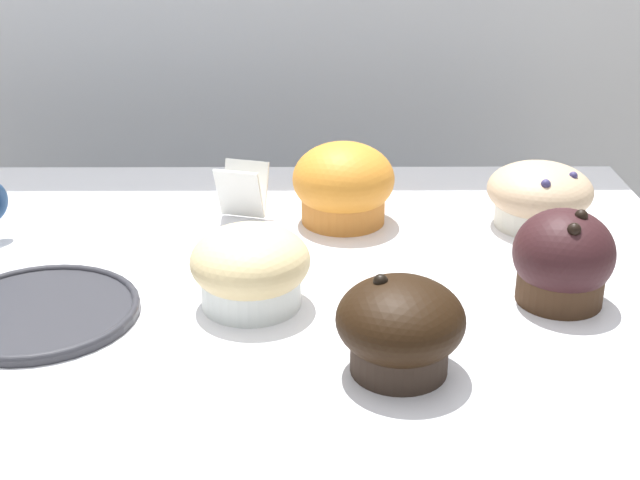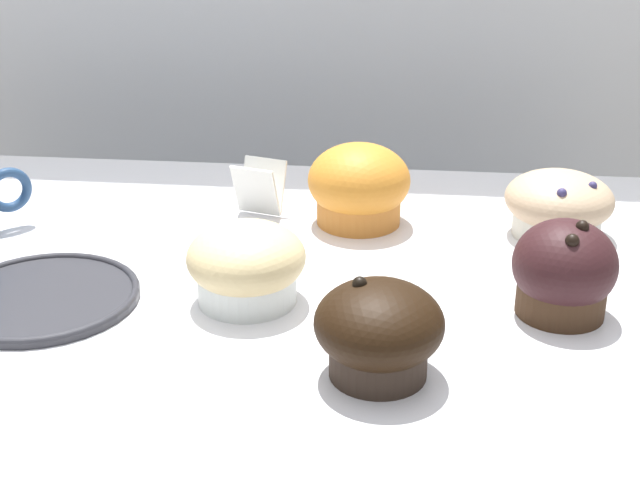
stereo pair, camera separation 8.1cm
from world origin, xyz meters
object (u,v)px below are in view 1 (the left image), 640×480
muffin_back_left (343,185)px  serving_plate (40,311)px  muffin_front_center (250,268)px  muffin_front_left (539,196)px  muffin_back_center (563,260)px  muffin_back_right (400,327)px

muffin_back_left → serving_plate: 0.35m
muffin_front_center → muffin_front_left: 0.35m
muffin_back_left → muffin_back_center: muffin_back_center is taller
muffin_back_left → muffin_back_center: (0.19, -0.19, -0.00)m
muffin_front_left → serving_plate: size_ratio=0.65×
muffin_back_left → muffin_back_right: (0.03, -0.30, -0.00)m
muffin_front_center → muffin_front_left: bearing=31.2°
muffin_front_center → muffin_front_left: (0.30, 0.18, -0.00)m
serving_plate → muffin_back_left: bearing=38.1°
muffin_front_left → serving_plate: muffin_front_left is taller
muffin_front_center → muffin_back_right: muffin_back_right is taller
muffin_back_right → muffin_back_center: muffin_back_center is taller
muffin_back_left → muffin_back_center: bearing=-44.7°
muffin_front_center → muffin_back_right: 0.16m
muffin_back_center → muffin_back_left: bearing=135.3°
muffin_front_center → muffin_back_left: bearing=65.5°
muffin_front_left → serving_plate: (-0.48, -0.20, -0.03)m
muffin_back_right → muffin_back_center: bearing=36.8°
muffin_front_left → muffin_back_center: size_ratio=1.23×
serving_plate → muffin_back_center: bearing=3.1°
muffin_front_center → muffin_back_left: size_ratio=0.97×
muffin_front_center → muffin_back_center: bearing=1.1°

